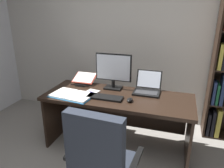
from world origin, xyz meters
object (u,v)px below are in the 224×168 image
at_px(open_binder, 72,95).
at_px(office_chair, 101,168).
at_px(desk, 119,107).
at_px(keyboard, 105,97).
at_px(monitor, 113,71).
at_px(pen, 92,92).
at_px(laptop, 147,88).
at_px(reading_stand_with_book, 84,79).
at_px(computer_mouse, 130,100).
at_px(notepad, 91,93).

bearing_deg(open_binder, office_chair, -41.76).
bearing_deg(desk, open_binder, -154.89).
xyz_separation_m(desk, keyboard, (-0.12, -0.19, 0.20)).
height_order(office_chair, monitor, monitor).
bearing_deg(pen, laptop, 21.20).
xyz_separation_m(reading_stand_with_book, open_binder, (0.05, -0.46, -0.05)).
height_order(monitor, computer_mouse, monitor).
xyz_separation_m(office_chair, reading_stand_with_book, (-0.69, 1.20, 0.36)).
bearing_deg(desk, laptop, 26.05).
xyz_separation_m(open_binder, pen, (0.20, 0.15, 0.00)).
height_order(office_chair, keyboard, office_chair).
bearing_deg(monitor, desk, -49.46).
relative_size(open_binder, notepad, 2.59).
relative_size(keyboard, open_binder, 0.77).
relative_size(desk, notepad, 8.50).
relative_size(computer_mouse, notepad, 0.50).
distance_m(reading_stand_with_book, open_binder, 0.47).
relative_size(open_binder, pen, 3.89).
xyz_separation_m(keyboard, reading_stand_with_book, (-0.45, 0.41, 0.05)).
bearing_deg(reading_stand_with_book, laptop, -3.86).
height_order(monitor, keyboard, monitor).
bearing_deg(laptop, desk, -153.95).
distance_m(desk, keyboard, 0.31).
relative_size(office_chair, keyboard, 2.37).
distance_m(desk, laptop, 0.43).
bearing_deg(computer_mouse, notepad, 168.97).
bearing_deg(office_chair, open_binder, 134.66).
xyz_separation_m(laptop, keyboard, (-0.44, -0.35, -0.04)).
relative_size(keyboard, pen, 3.00).
bearing_deg(keyboard, office_chair, -72.90).
distance_m(keyboard, notepad, 0.24).
xyz_separation_m(desk, office_chair, (0.12, -0.98, -0.10)).
distance_m(laptop, notepad, 0.71).
height_order(keyboard, computer_mouse, computer_mouse).
relative_size(monitor, laptop, 1.41).
bearing_deg(notepad, monitor, 47.43).
bearing_deg(laptop, reading_stand_with_book, 176.14).
relative_size(computer_mouse, reading_stand_with_book, 0.35).
bearing_deg(monitor, reading_stand_with_book, 171.10).
height_order(monitor, notepad, monitor).
xyz_separation_m(office_chair, computer_mouse, (0.06, 0.78, 0.32)).
bearing_deg(laptop, keyboard, -141.64).
distance_m(computer_mouse, pen, 0.51).
height_order(reading_stand_with_book, pen, reading_stand_with_book).
bearing_deg(office_chair, reading_stand_with_book, 123.67).
bearing_deg(computer_mouse, monitor, 131.40).
height_order(office_chair, notepad, office_chair).
height_order(computer_mouse, open_binder, computer_mouse).
bearing_deg(monitor, notepad, -132.57).
height_order(monitor, pen, monitor).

